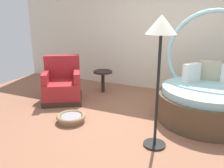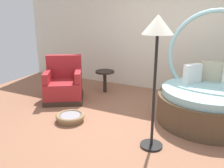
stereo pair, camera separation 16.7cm
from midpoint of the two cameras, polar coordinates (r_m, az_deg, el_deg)
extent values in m
cube|color=#936047|center=(4.15, 5.94, -9.75)|extent=(8.00, 8.00, 0.02)
cube|color=silver|center=(5.75, 14.17, 13.10)|extent=(8.00, 0.12, 3.01)
cylinder|color=brown|center=(4.48, 22.66, -5.43)|extent=(1.67, 1.67, 0.48)
cylinder|color=#9ED1D6|center=(4.38, 23.10, -1.78)|extent=(1.54, 1.54, 0.12)
torus|color=#9ED1D6|center=(4.70, 24.29, 6.07)|extent=(1.67, 0.08, 1.67)
cube|color=#BCB293|center=(4.82, 23.65, 2.77)|extent=(0.37, 0.13, 0.36)
cube|color=white|center=(4.57, 19.79, 2.39)|extent=(0.31, 0.35, 0.34)
cube|color=#38281E|center=(5.25, -10.47, -3.31)|extent=(1.10, 1.10, 0.10)
cube|color=#A32328|center=(5.18, -10.60, -1.03)|extent=(1.05, 1.05, 0.34)
cube|color=#A32328|center=(5.37, -10.55, 4.26)|extent=(0.73, 0.54, 0.50)
cube|color=#A32328|center=(5.14, -14.32, 1.85)|extent=(0.46, 0.64, 0.22)
cube|color=#A32328|center=(5.08, -7.18, 2.06)|extent=(0.46, 0.64, 0.22)
cylinder|color=#8E704C|center=(4.28, -8.81, -8.38)|extent=(0.44, 0.44, 0.06)
torus|color=#8E704C|center=(4.25, -8.85, -7.59)|extent=(0.51, 0.51, 0.07)
cylinder|color=gray|center=(4.26, -8.84, -7.71)|extent=(0.36, 0.36, 0.05)
cylinder|color=#2D231E|center=(5.63, -0.87, 0.40)|extent=(0.08, 0.08, 0.48)
cylinder|color=#2D231E|center=(5.56, -0.88, 2.97)|extent=(0.44, 0.44, 0.04)
cylinder|color=black|center=(3.57, 10.79, -14.26)|extent=(0.32, 0.32, 0.03)
cylinder|color=black|center=(3.24, 11.55, -2.20)|extent=(0.04, 0.04, 1.55)
cone|color=silver|center=(3.06, 12.57, 13.80)|extent=(0.40, 0.40, 0.24)
camera|label=1|loc=(0.08, -88.92, 0.33)|focal=38.04mm
camera|label=2|loc=(0.08, 91.08, -0.33)|focal=38.04mm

